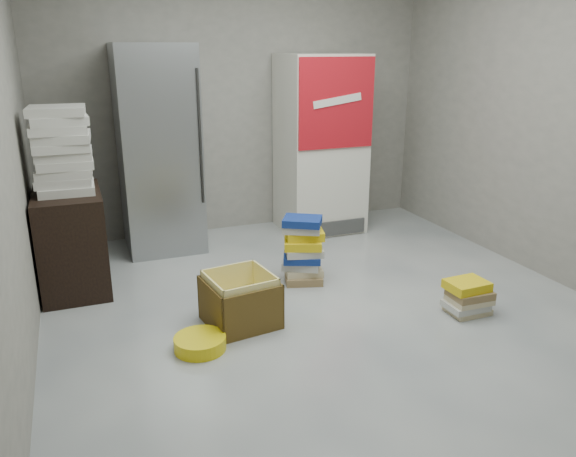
{
  "coord_description": "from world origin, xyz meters",
  "views": [
    {
      "loc": [
        -1.64,
        -3.13,
        1.87
      ],
      "look_at": [
        -0.16,
        0.7,
        0.53
      ],
      "focal_mm": 35.0,
      "sensor_mm": 36.0,
      "label": 1
    }
  ],
  "objects_px": {
    "steel_fridge": "(159,150)",
    "coke_cooler": "(321,144)",
    "phonebook_stack_main": "(303,250)",
    "wood_shelf": "(72,241)",
    "cardboard_box": "(240,303)"
  },
  "relations": [
    {
      "from": "steel_fridge",
      "to": "coke_cooler",
      "type": "height_order",
      "value": "steel_fridge"
    },
    {
      "from": "coke_cooler",
      "to": "cardboard_box",
      "type": "bearing_deg",
      "value": -128.17
    },
    {
      "from": "steel_fridge",
      "to": "cardboard_box",
      "type": "height_order",
      "value": "steel_fridge"
    },
    {
      "from": "phonebook_stack_main",
      "to": "wood_shelf",
      "type": "bearing_deg",
      "value": -175.75
    },
    {
      "from": "phonebook_stack_main",
      "to": "coke_cooler",
      "type": "bearing_deg",
      "value": 82.22
    },
    {
      "from": "phonebook_stack_main",
      "to": "cardboard_box",
      "type": "bearing_deg",
      "value": -121.22
    },
    {
      "from": "coke_cooler",
      "to": "phonebook_stack_main",
      "type": "relative_size",
      "value": 3.21
    },
    {
      "from": "cardboard_box",
      "to": "phonebook_stack_main",
      "type": "bearing_deg",
      "value": 28.96
    },
    {
      "from": "coke_cooler",
      "to": "phonebook_stack_main",
      "type": "distance_m",
      "value": 1.59
    },
    {
      "from": "coke_cooler",
      "to": "cardboard_box",
      "type": "xyz_separation_m",
      "value": [
        -1.42,
        -1.8,
        -0.75
      ]
    },
    {
      "from": "steel_fridge",
      "to": "wood_shelf",
      "type": "xyz_separation_m",
      "value": [
        -0.83,
        -0.73,
        -0.55
      ]
    },
    {
      "from": "steel_fridge",
      "to": "wood_shelf",
      "type": "distance_m",
      "value": 1.23
    },
    {
      "from": "steel_fridge",
      "to": "phonebook_stack_main",
      "type": "xyz_separation_m",
      "value": [
        0.93,
        -1.28,
        -0.67
      ]
    },
    {
      "from": "steel_fridge",
      "to": "cardboard_box",
      "type": "relative_size",
      "value": 3.67
    },
    {
      "from": "wood_shelf",
      "to": "phonebook_stack_main",
      "type": "relative_size",
      "value": 1.43
    }
  ]
}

